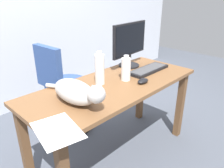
{
  "coord_description": "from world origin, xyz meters",
  "views": [
    {
      "loc": [
        -1.17,
        -1.1,
        1.41
      ],
      "look_at": [
        -0.13,
        -0.09,
        0.79
      ],
      "focal_mm": 35.03,
      "sensor_mm": 36.0,
      "label": 1
    }
  ],
  "objects_px": {
    "water_bottle": "(126,69)",
    "computer_mouse": "(143,81)",
    "keyboard": "(148,70)",
    "monitor": "(130,43)",
    "cat": "(76,92)",
    "office_chair": "(63,95)",
    "spray_bottle": "(100,69)"
  },
  "relations": [
    {
      "from": "office_chair",
      "to": "water_bottle",
      "type": "bearing_deg",
      "value": -76.08
    },
    {
      "from": "keyboard",
      "to": "computer_mouse",
      "type": "relative_size",
      "value": 4.0
    },
    {
      "from": "cat",
      "to": "monitor",
      "type": "bearing_deg",
      "value": 16.66
    },
    {
      "from": "office_chair",
      "to": "computer_mouse",
      "type": "xyz_separation_m",
      "value": [
        0.22,
        -0.84,
        0.33
      ]
    },
    {
      "from": "office_chair",
      "to": "keyboard",
      "type": "distance_m",
      "value": 0.91
    },
    {
      "from": "cat",
      "to": "water_bottle",
      "type": "distance_m",
      "value": 0.53
    },
    {
      "from": "keyboard",
      "to": "computer_mouse",
      "type": "height_order",
      "value": "computer_mouse"
    },
    {
      "from": "spray_bottle",
      "to": "monitor",
      "type": "bearing_deg",
      "value": 13.38
    },
    {
      "from": "cat",
      "to": "computer_mouse",
      "type": "xyz_separation_m",
      "value": [
        0.57,
        -0.11,
        -0.06
      ]
    },
    {
      "from": "office_chair",
      "to": "monitor",
      "type": "xyz_separation_m",
      "value": [
        0.47,
        -0.48,
        0.54
      ]
    },
    {
      "from": "office_chair",
      "to": "water_bottle",
      "type": "relative_size",
      "value": 4.51
    },
    {
      "from": "office_chair",
      "to": "monitor",
      "type": "bearing_deg",
      "value": -45.66
    },
    {
      "from": "monitor",
      "to": "water_bottle",
      "type": "distance_m",
      "value": 0.39
    },
    {
      "from": "computer_mouse",
      "to": "water_bottle",
      "type": "height_order",
      "value": "water_bottle"
    },
    {
      "from": "water_bottle",
      "to": "keyboard",
      "type": "bearing_deg",
      "value": -1.17
    },
    {
      "from": "keyboard",
      "to": "spray_bottle",
      "type": "height_order",
      "value": "spray_bottle"
    },
    {
      "from": "water_bottle",
      "to": "spray_bottle",
      "type": "xyz_separation_m",
      "value": [
        -0.2,
        0.1,
        0.03
      ]
    },
    {
      "from": "office_chair",
      "to": "cat",
      "type": "relative_size",
      "value": 1.54
    },
    {
      "from": "water_bottle",
      "to": "computer_mouse",
      "type": "bearing_deg",
      "value": -72.34
    },
    {
      "from": "monitor",
      "to": "water_bottle",
      "type": "relative_size",
      "value": 2.28
    },
    {
      "from": "monitor",
      "to": "computer_mouse",
      "type": "height_order",
      "value": "monitor"
    },
    {
      "from": "monitor",
      "to": "spray_bottle",
      "type": "bearing_deg",
      "value": -166.62
    },
    {
      "from": "monitor",
      "to": "spray_bottle",
      "type": "distance_m",
      "value": 0.52
    },
    {
      "from": "keyboard",
      "to": "cat",
      "type": "height_order",
      "value": "cat"
    },
    {
      "from": "keyboard",
      "to": "monitor",
      "type": "bearing_deg",
      "value": 94.05
    },
    {
      "from": "keyboard",
      "to": "cat",
      "type": "relative_size",
      "value": 0.72
    },
    {
      "from": "keyboard",
      "to": "spray_bottle",
      "type": "distance_m",
      "value": 0.54
    },
    {
      "from": "monitor",
      "to": "computer_mouse",
      "type": "xyz_separation_m",
      "value": [
        -0.25,
        -0.36,
        -0.21
      ]
    },
    {
      "from": "office_chair",
      "to": "keyboard",
      "type": "xyz_separation_m",
      "value": [
        0.48,
        -0.7,
        0.32
      ]
    },
    {
      "from": "monitor",
      "to": "cat",
      "type": "xyz_separation_m",
      "value": [
        -0.82,
        -0.25,
        -0.15
      ]
    },
    {
      "from": "water_bottle",
      "to": "office_chair",
      "type": "bearing_deg",
      "value": 103.92
    },
    {
      "from": "office_chair",
      "to": "keyboard",
      "type": "height_order",
      "value": "office_chair"
    }
  ]
}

